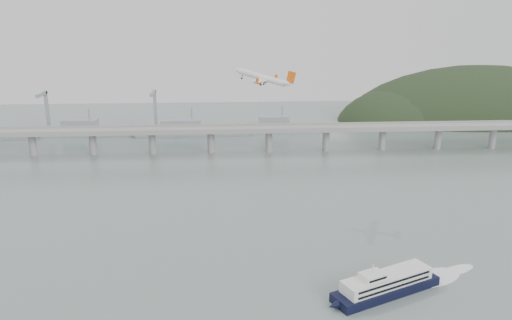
{
  "coord_description": "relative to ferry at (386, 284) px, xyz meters",
  "views": [
    {
      "loc": [
        -16.59,
        -216.91,
        117.41
      ],
      "look_at": [
        0.0,
        55.0,
        36.0
      ],
      "focal_mm": 35.0,
      "sensor_mm": 36.0,
      "label": 1
    }
  ],
  "objects": [
    {
      "name": "headland",
      "position": [
        233.91,
        361.62,
        -23.66
      ],
      "size": [
        365.0,
        155.0,
        156.0
      ],
      "color": "black",
      "rests_on": "ground"
    },
    {
      "name": "ground",
      "position": [
        -51.26,
        29.87,
        -4.32
      ],
      "size": [
        900.0,
        900.0,
        0.0
      ],
      "primitive_type": "plane",
      "color": "slate",
      "rests_on": "ground"
    },
    {
      "name": "ferry",
      "position": [
        0.0,
        0.0,
        0.0
      ],
      "size": [
        79.29,
        41.35,
        15.92
      ],
      "rotation": [
        0.0,
        0.0,
        0.42
      ],
      "color": "black",
      "rests_on": "ground"
    },
    {
      "name": "distant_fleet",
      "position": [
        -206.62,
        294.95,
        1.9
      ],
      "size": [
        453.0,
        60.9,
        40.0
      ],
      "color": "gray",
      "rests_on": "ground"
    },
    {
      "name": "airliner",
      "position": [
        -46.28,
        95.23,
        76.89
      ],
      "size": [
        35.27,
        33.09,
        11.12
      ],
      "rotation": [
        0.05,
        -0.22,
        2.72
      ],
      "color": "white",
      "rests_on": "ground"
    },
    {
      "name": "bridge",
      "position": [
        -52.41,
        229.87,
        13.33
      ],
      "size": [
        800.0,
        22.0,
        23.9
      ],
      "color": "gray",
      "rests_on": "ground"
    }
  ]
}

